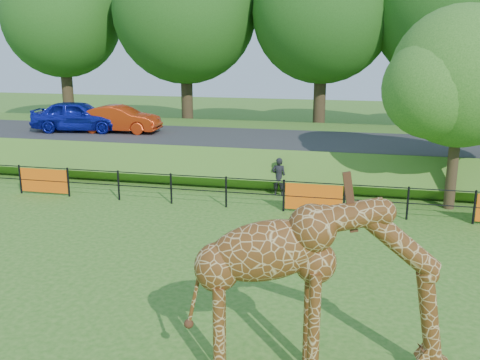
{
  "coord_description": "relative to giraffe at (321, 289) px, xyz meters",
  "views": [
    {
      "loc": [
        4.39,
        -9.14,
        5.53
      ],
      "look_at": [
        1.35,
        4.23,
        2.0
      ],
      "focal_mm": 40.0,
      "sensor_mm": 36.0,
      "label": 1
    }
  ],
  "objects": [
    {
      "name": "visitor",
      "position": [
        -2.36,
        10.85,
        -0.87
      ],
      "size": [
        0.53,
        0.35,
        1.44
      ],
      "primitive_type": "imported",
      "rotation": [
        0.0,
        0.0,
        3.14
      ],
      "color": "black",
      "rests_on": "ground"
    },
    {
      "name": "bg_tree_line",
      "position": [
        -2.01,
        22.97,
        5.6
      ],
      "size": [
        37.3,
        8.8,
        11.82
      ],
      "color": "#372A19",
      "rests_on": "ground"
    },
    {
      "name": "tree_east",
      "position": [
        3.69,
        10.6,
        2.69
      ],
      "size": [
        5.4,
        4.71,
        6.76
      ],
      "color": "#372A19",
      "rests_on": "ground"
    },
    {
      "name": "road",
      "position": [
        -3.9,
        14.97,
        -0.23
      ],
      "size": [
        40.0,
        5.0,
        0.12
      ],
      "primitive_type": "cube",
      "color": "#2B2B2E",
      "rests_on": "embankment"
    },
    {
      "name": "car_blue",
      "position": [
        -12.64,
        14.82,
        0.56
      ],
      "size": [
        4.51,
        2.36,
        1.46
      ],
      "primitive_type": "imported",
      "rotation": [
        0.0,
        0.0,
        1.72
      ],
      "color": "#1620B3",
      "rests_on": "road"
    },
    {
      "name": "ground",
      "position": [
        -3.9,
        0.97,
        -1.59
      ],
      "size": [
        90.0,
        90.0,
        0.0
      ],
      "primitive_type": "plane",
      "color": "#2D6619",
      "rests_on": "ground"
    },
    {
      "name": "giraffe",
      "position": [
        0.0,
        0.0,
        0.0
      ],
      "size": [
        4.52,
        1.77,
        3.18
      ],
      "primitive_type": null,
      "rotation": [
        0.0,
        0.0,
        0.22
      ],
      "color": "#5B3312",
      "rests_on": "ground"
    },
    {
      "name": "embankment",
      "position": [
        -3.9,
        16.47,
        -0.94
      ],
      "size": [
        40.0,
        9.0,
        1.3
      ],
      "primitive_type": "cube",
      "color": "#2D6619",
      "rests_on": "ground"
    },
    {
      "name": "car_red",
      "position": [
        -10.59,
        15.0,
        0.46
      ],
      "size": [
        3.85,
        1.45,
        1.25
      ],
      "primitive_type": "imported",
      "rotation": [
        0.0,
        0.0,
        1.6
      ],
      "color": "red",
      "rests_on": "road"
    },
    {
      "name": "perimeter_fence",
      "position": [
        -3.9,
        8.97,
        -1.04
      ],
      "size": [
        28.07,
        0.1,
        1.1
      ],
      "primitive_type": null,
      "color": "black",
      "rests_on": "ground"
    }
  ]
}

